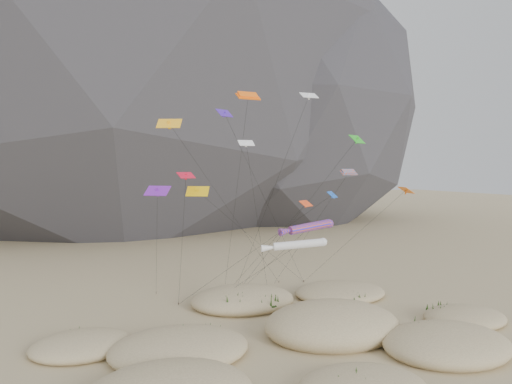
# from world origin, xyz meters

# --- Properties ---
(ground) EXTENTS (500.00, 500.00, 0.00)m
(ground) POSITION_xyz_m (0.00, 0.00, 0.00)
(ground) COLOR #CCB789
(ground) RESTS_ON ground
(dunes) EXTENTS (49.97, 36.95, 4.50)m
(dunes) POSITION_xyz_m (-0.89, 3.79, 0.74)
(dunes) COLOR #CCB789
(dunes) RESTS_ON ground
(dune_grass) EXTENTS (41.75, 26.15, 1.47)m
(dune_grass) POSITION_xyz_m (-1.70, 3.54, 0.81)
(dune_grass) COLOR black
(dune_grass) RESTS_ON ground
(kite_stakes) EXTENTS (22.11, 7.88, 0.30)m
(kite_stakes) POSITION_xyz_m (2.88, 23.59, 0.15)
(kite_stakes) COLOR #3F2D1E
(kite_stakes) RESTS_ON ground
(rainbow_tube_kite) EXTENTS (7.51, 13.76, 11.32)m
(rainbow_tube_kite) POSITION_xyz_m (4.71, 10.20, 10.49)
(rainbow_tube_kite) COLOR #D85216
(rainbow_tube_kite) RESTS_ON ground
(white_tube_kite) EXTENTS (8.40, 13.75, 9.52)m
(white_tube_kite) POSITION_xyz_m (2.20, 8.82, 8.77)
(white_tube_kite) COLOR silver
(white_tube_kite) RESTS_ON ground
(orange_parafoil) EXTENTS (5.44, 17.29, 26.01)m
(orange_parafoil) POSITION_xyz_m (-2.57, 11.38, 25.19)
(orange_parafoil) COLOR #FF620D
(orange_parafoil) RESTS_ON ground
(multi_parafoil) EXTENTS (2.40, 16.97, 17.35)m
(multi_parafoil) POSITION_xyz_m (9.91, 9.73, 16.67)
(multi_parafoil) COLOR #FF4B1A
(multi_parafoil) RESTS_ON ground
(delta_kites) EXTENTS (33.66, 24.22, 26.64)m
(delta_kites) POSITION_xyz_m (-0.29, 11.24, 17.78)
(delta_kites) COLOR #F8A91A
(delta_kites) RESTS_ON ground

